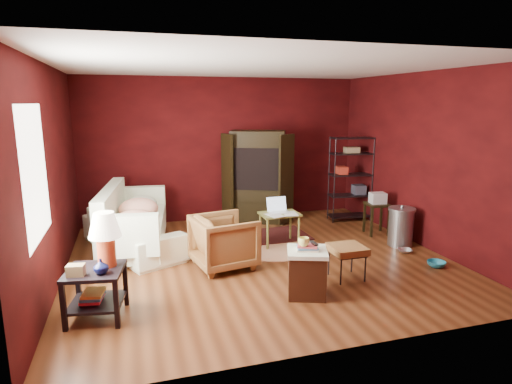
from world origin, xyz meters
TOP-DOWN VIEW (x-y plane):
  - room at (-0.04, -0.01)m, footprint 5.54×5.04m
  - sofa at (-1.81, 1.01)m, footprint 1.44×2.19m
  - armchair at (-0.57, -0.12)m, footprint 0.89×0.93m
  - pet_bowl_steel at (2.28, -0.34)m, footprint 0.23×0.12m
  - pet_bowl_turquoise at (2.35, -0.99)m, footprint 0.27×0.11m
  - vase at (-2.14, -1.31)m, footprint 0.20×0.20m
  - mug at (0.13, -1.34)m, footprint 0.15×0.13m
  - side_table at (-2.15, -1.13)m, footprint 0.68×0.68m
  - sofa_cushions at (-1.82, 1.05)m, footprint 1.14×2.30m
  - hamper at (0.20, -1.30)m, footprint 0.60×0.60m
  - footstool at (0.91, -0.98)m, footprint 0.44×0.44m
  - rug_round at (0.37, 0.44)m, footprint 1.58×1.58m
  - rug_oriental at (0.51, 1.04)m, footprint 1.34×0.92m
  - laptop_desk at (0.52, 0.59)m, footprint 0.64×0.52m
  - tv_armoire at (0.59, 2.07)m, footprint 1.31×1.05m
  - wire_shelving at (2.38, 1.63)m, footprint 0.85×0.45m
  - small_stand at (2.38, 0.65)m, footprint 0.42×0.42m
  - trash_can at (2.42, -0.01)m, footprint 0.55×0.55m

SIDE VIEW (x-z plane):
  - rug_round at x=0.37m, z-range 0.00..0.01m
  - rug_oriental at x=0.51m, z-range 0.01..0.02m
  - pet_bowl_steel at x=2.28m, z-range 0.00..0.22m
  - pet_bowl_turquoise at x=2.35m, z-range 0.00..0.26m
  - hamper at x=0.20m, z-range -0.03..0.63m
  - trash_can at x=2.42m, z-range -0.02..0.66m
  - footstool at x=0.91m, z-range 0.17..0.62m
  - armchair at x=-0.57m, z-range 0.00..0.83m
  - sofa at x=-1.81m, z-range 0.00..0.83m
  - sofa_cushions at x=-1.82m, z-range -0.01..0.91m
  - laptop_desk at x=0.52m, z-range 0.09..0.87m
  - small_stand at x=2.38m, z-range 0.19..0.94m
  - vase at x=-2.14m, z-range 0.56..0.71m
  - side_table at x=-2.15m, z-range 0.12..1.28m
  - mug at x=0.13m, z-range 0.64..0.78m
  - wire_shelving at x=2.38m, z-range 0.08..1.74m
  - tv_armoire at x=0.59m, z-range 0.04..1.82m
  - room at x=-0.04m, z-range -0.02..2.82m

